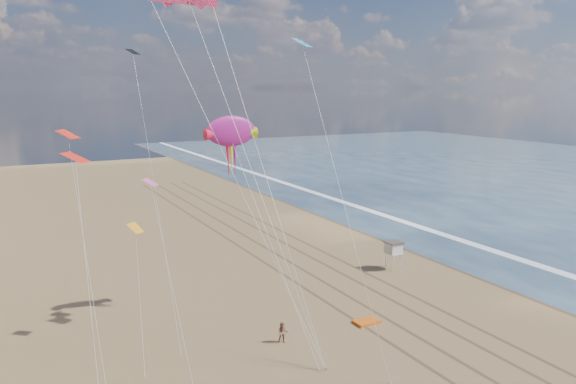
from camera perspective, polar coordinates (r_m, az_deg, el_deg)
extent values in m
plane|color=#42301E|center=(71.46, 11.39, -4.10)|extent=(260.00, 260.00, 0.00)
plane|color=white|center=(74.11, 13.93, -3.68)|extent=(260.00, 260.00, 0.00)
cube|color=brown|center=(52.67, 0.84, -9.21)|extent=(0.28, 120.00, 0.01)
cube|color=brown|center=(53.79, 3.12, -8.80)|extent=(0.28, 120.00, 0.01)
cube|color=brown|center=(55.20, 5.65, -8.33)|extent=(0.28, 120.00, 0.01)
cube|color=brown|center=(56.37, 7.55, -7.96)|extent=(0.28, 120.00, 0.01)
cylinder|color=silver|center=(56.44, 10.53, -7.20)|extent=(0.10, 0.10, 1.57)
cylinder|color=silver|center=(57.07, 11.37, -7.03)|extent=(0.10, 0.10, 1.57)
cylinder|color=silver|center=(57.23, 9.88, -6.93)|extent=(0.10, 0.10, 1.57)
cylinder|color=silver|center=(57.85, 10.71, -6.76)|extent=(0.10, 0.10, 1.57)
cube|color=silver|center=(56.88, 10.65, -6.09)|extent=(1.40, 1.40, 0.10)
cube|color=silver|center=(56.73, 10.67, -5.59)|extent=(1.31, 1.31, 0.96)
cube|color=#473D38|center=(56.58, 10.69, -5.03)|extent=(1.57, 1.57, 0.09)
cube|color=orange|center=(44.67, 8.00, -12.91)|extent=(1.99, 1.29, 0.22)
ellipsoid|color=#9C1877|center=(43.12, -5.81, 6.18)|extent=(4.20, 0.79, 2.50)
cone|color=red|center=(42.61, -7.69, 5.83)|extent=(1.13, 0.94, 0.94)
cone|color=#D8EE19|center=(43.71, -3.97, 6.02)|extent=(1.13, 0.94, 0.94)
cylinder|color=silver|center=(39.44, -1.66, -5.65)|extent=(0.03, 0.03, 17.99)
imported|color=#8D5B48|center=(40.86, -0.55, -14.10)|extent=(0.94, 0.87, 1.55)
plane|color=#2A94E0|center=(38.94, 1.42, 14.94)|extent=(1.76, 1.71, 0.62)
plane|color=red|center=(42.50, -21.48, 5.49)|extent=(1.94, 1.95, 0.58)
plane|color=#D553A1|center=(39.21, -13.80, 0.96)|extent=(1.35, 1.36, 0.45)
plane|color=red|center=(33.47, -20.80, 3.30)|extent=(1.87, 1.89, 0.54)
plane|color=black|center=(47.03, -15.50, 13.57)|extent=(1.45, 1.42, 0.47)
plane|color=orange|center=(44.26, -15.25, -3.55)|extent=(1.52, 1.45, 0.67)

